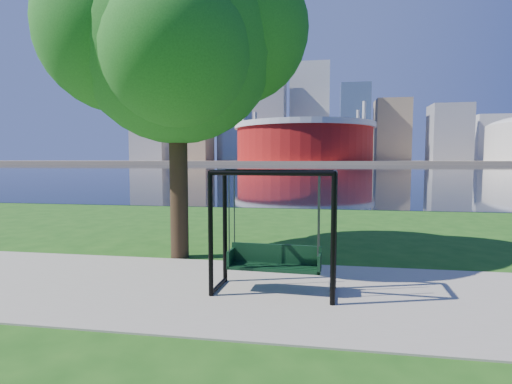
# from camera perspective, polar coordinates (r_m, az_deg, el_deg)

# --- Properties ---
(ground) EXTENTS (900.00, 900.00, 0.00)m
(ground) POSITION_cam_1_polar(r_m,az_deg,el_deg) (7.86, 0.20, -12.97)
(ground) COLOR #1E5114
(ground) RESTS_ON ground
(path) EXTENTS (120.00, 4.00, 0.03)m
(path) POSITION_cam_1_polar(r_m,az_deg,el_deg) (7.39, -0.45, -14.01)
(path) COLOR #9E937F
(path) RESTS_ON ground
(river) EXTENTS (900.00, 180.00, 0.02)m
(river) POSITION_cam_1_polar(r_m,az_deg,el_deg) (109.43, 8.85, 3.26)
(river) COLOR black
(river) RESTS_ON ground
(far_bank) EXTENTS (900.00, 228.00, 2.00)m
(far_bank) POSITION_cam_1_polar(r_m,az_deg,el_deg) (313.41, 9.27, 4.24)
(far_bank) COLOR #937F60
(far_bank) RESTS_ON ground
(stadium) EXTENTS (83.00, 83.00, 32.00)m
(stadium) POSITION_cam_1_polar(r_m,az_deg,el_deg) (242.95, 6.87, 7.32)
(stadium) COLOR maroon
(stadium) RESTS_ON far_bank
(skyline) EXTENTS (392.00, 66.00, 96.50)m
(skyline) POSITION_cam_1_polar(r_m,az_deg,el_deg) (328.56, 8.61, 10.36)
(skyline) COLOR gray
(skyline) RESTS_ON far_bank
(swing) EXTENTS (2.19, 1.04, 2.20)m
(swing) POSITION_cam_1_polar(r_m,az_deg,el_deg) (7.09, 2.65, -6.05)
(swing) COLOR black
(swing) RESTS_ON ground
(park_tree) EXTENTS (6.10, 5.51, 7.58)m
(park_tree) POSITION_cam_1_polar(r_m,az_deg,el_deg) (10.24, -11.46, 20.88)
(park_tree) COLOR black
(park_tree) RESTS_ON ground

